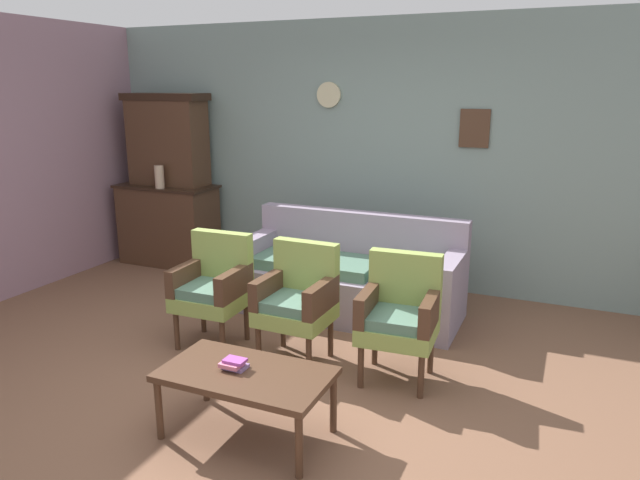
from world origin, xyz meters
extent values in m
plane|color=brown|center=(0.00, 0.00, 0.00)|extent=(7.68, 7.68, 0.00)
cube|color=gray|center=(0.00, 2.63, 1.35)|extent=(6.40, 0.06, 2.70)
cube|color=#472D1E|center=(0.90, 2.58, 1.65)|extent=(0.28, 0.02, 0.36)
cylinder|color=beige|center=(-0.60, 2.58, 1.95)|extent=(0.26, 0.03, 0.26)
cube|color=#472D1E|center=(-2.49, 2.25, 0.45)|extent=(1.10, 0.52, 0.90)
cube|color=black|center=(-2.49, 2.25, 0.92)|extent=(1.16, 0.55, 0.03)
cube|color=#472D1E|center=(-2.49, 2.33, 1.41)|extent=(0.90, 0.36, 0.95)
cube|color=black|center=(-2.49, 2.33, 1.92)|extent=(0.99, 0.38, 0.08)
cylinder|color=tan|center=(-2.43, 2.06, 1.06)|extent=(0.10, 0.10, 0.25)
cube|color=gray|center=(0.02, 1.57, 0.21)|extent=(2.03, 0.80, 0.42)
cube|color=gray|center=(0.02, 1.89, 0.66)|extent=(2.03, 0.16, 0.48)
cube|color=gray|center=(0.95, 1.57, 0.54)|extent=(0.16, 0.80, 0.24)
cube|color=gray|center=(-0.91, 1.57, 0.54)|extent=(0.16, 0.80, 0.24)
cube|color=#4C705B|center=(0.62, 1.53, 0.47)|extent=(0.54, 0.56, 0.10)
cube|color=#4C705B|center=(0.02, 1.53, 0.47)|extent=(0.54, 0.56, 0.10)
cube|color=#4C705B|center=(-0.58, 1.53, 0.47)|extent=(0.54, 0.56, 0.10)
cube|color=#849947|center=(-0.75, 0.52, 0.38)|extent=(0.53, 0.49, 0.12)
cube|color=#4C705B|center=(-0.75, 0.50, 0.47)|extent=(0.45, 0.42, 0.10)
cube|color=#849947|center=(-0.75, 0.72, 0.67)|extent=(0.52, 0.11, 0.46)
cube|color=#472D1E|center=(-0.53, 0.52, 0.55)|extent=(0.09, 0.48, 0.22)
cube|color=#472D1E|center=(-0.97, 0.51, 0.55)|extent=(0.09, 0.48, 0.22)
cylinder|color=#472D1E|center=(-0.53, 0.33, 0.16)|extent=(0.04, 0.04, 0.32)
cylinder|color=#472D1E|center=(-0.95, 0.32, 0.16)|extent=(0.04, 0.04, 0.32)
cylinder|color=#472D1E|center=(-0.54, 0.71, 0.16)|extent=(0.04, 0.04, 0.32)
cylinder|color=#472D1E|center=(-0.96, 0.70, 0.16)|extent=(0.04, 0.04, 0.32)
cube|color=#849947|center=(0.00, 0.52, 0.38)|extent=(0.53, 0.49, 0.12)
cube|color=#4C705B|center=(0.00, 0.50, 0.47)|extent=(0.45, 0.42, 0.10)
cube|color=#849947|center=(0.00, 0.72, 0.67)|extent=(0.52, 0.11, 0.46)
cube|color=#472D1E|center=(0.22, 0.52, 0.55)|extent=(0.09, 0.48, 0.22)
cube|color=#472D1E|center=(-0.22, 0.53, 0.55)|extent=(0.09, 0.48, 0.22)
cylinder|color=#472D1E|center=(0.20, 0.33, 0.16)|extent=(0.04, 0.04, 0.32)
cylinder|color=#472D1E|center=(-0.22, 0.34, 0.16)|extent=(0.04, 0.04, 0.32)
cylinder|color=#472D1E|center=(0.21, 0.71, 0.16)|extent=(0.04, 0.04, 0.32)
cylinder|color=#472D1E|center=(-0.21, 0.72, 0.16)|extent=(0.04, 0.04, 0.32)
cube|color=#849947|center=(0.79, 0.54, 0.38)|extent=(0.55, 0.51, 0.12)
cube|color=#4C705B|center=(0.79, 0.52, 0.47)|extent=(0.47, 0.44, 0.10)
cube|color=#849947|center=(0.78, 0.74, 0.67)|extent=(0.53, 0.13, 0.46)
cube|color=#472D1E|center=(1.01, 0.55, 0.55)|extent=(0.11, 0.48, 0.22)
cube|color=#472D1E|center=(0.57, 0.52, 0.55)|extent=(0.11, 0.48, 0.22)
cylinder|color=#472D1E|center=(1.01, 0.36, 0.16)|extent=(0.04, 0.04, 0.32)
cylinder|color=#472D1E|center=(0.59, 0.34, 0.16)|extent=(0.04, 0.04, 0.32)
cylinder|color=#472D1E|center=(0.99, 0.74, 0.16)|extent=(0.04, 0.04, 0.32)
cylinder|color=#472D1E|center=(0.57, 0.71, 0.16)|extent=(0.04, 0.04, 0.32)
cube|color=#472D1E|center=(0.17, -0.48, 0.40)|extent=(1.00, 0.56, 0.04)
cylinder|color=#472D1E|center=(-0.29, -0.24, 0.19)|extent=(0.04, 0.04, 0.38)
cylinder|color=#472D1E|center=(0.63, -0.24, 0.19)|extent=(0.04, 0.04, 0.38)
cylinder|color=#472D1E|center=(-0.29, -0.72, 0.19)|extent=(0.04, 0.04, 0.38)
cylinder|color=#472D1E|center=(0.63, -0.72, 0.19)|extent=(0.04, 0.04, 0.38)
cube|color=#826397|center=(0.09, -0.47, 0.43)|extent=(0.14, 0.10, 0.02)
cube|color=#D7708D|center=(0.08, -0.49, 0.45)|extent=(0.13, 0.11, 0.02)
cube|color=#9A4097|center=(0.09, -0.48, 0.47)|extent=(0.13, 0.09, 0.02)
camera|label=1|loc=(1.83, -3.19, 2.05)|focal=33.06mm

